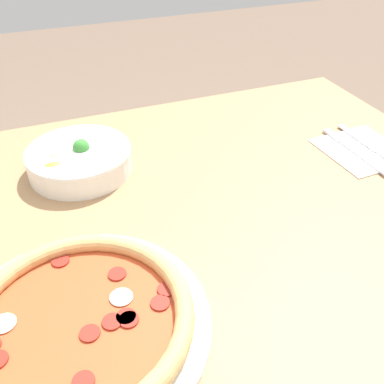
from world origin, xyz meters
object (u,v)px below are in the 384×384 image
Objects in this scene: bowl at (79,158)px; knife at (373,149)px; pizza at (79,321)px; fork at (354,151)px.

bowl reaches higher than knife.
bowl is 0.61m from knife.
bowl is at bearing 75.50° from knife.
pizza is 0.69m from knife.
bowl reaches higher than pizza.
fork is 0.05m from knife.
fork is (0.61, 0.23, -0.01)m from pizza.
pizza is at bearing -99.81° from bowl.
bowl is at bearing 80.19° from pizza.
pizza is 1.71× the size of fork.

